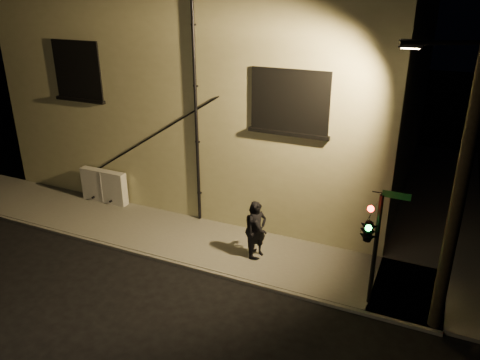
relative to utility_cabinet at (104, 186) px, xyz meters
The scene contains 8 objects.
ground 6.74m from the utility_cabinet, 23.78° to the right, with size 90.00×90.00×0.00m, color black.
sidewalk 7.58m from the utility_cabinet, 12.94° to the left, with size 21.00×16.00×0.12m.
building 7.90m from the utility_cabinet, 63.57° to the left, with size 16.20×12.23×8.80m.
utility_cabinet is the anchor object (origin of this frame).
pedestrian_a 7.43m from the utility_cabinet, 10.14° to the right, with size 0.70×0.46×1.93m, color black.
pedestrian_b 7.35m from the utility_cabinet, ahead, with size 0.90×0.70×1.85m, color black.
traffic_signal 11.32m from the utility_cabinet, 12.32° to the right, with size 1.19×2.01×3.44m.
streetlamp_pole 13.45m from the utility_cabinet, 11.01° to the right, with size 2.05×1.40×7.72m.
Camera 1 is at (6.24, -10.98, 8.30)m, focal length 35.00 mm.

